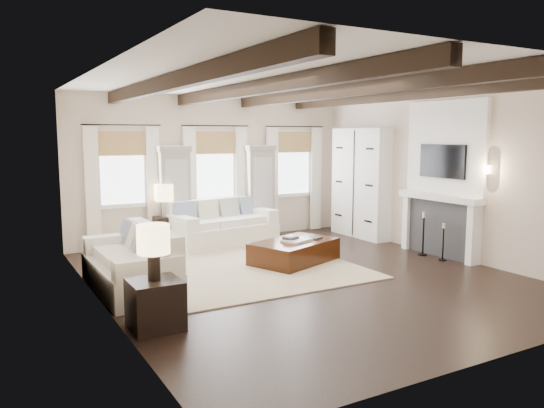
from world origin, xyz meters
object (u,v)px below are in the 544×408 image
sofa_back (222,226)px  sofa_left (134,264)px  side_table_front (155,304)px  side_table_back (165,232)px  ottoman (294,252)px

sofa_back → sofa_left: sofa_back is taller
side_table_front → side_table_back: size_ratio=0.92×
sofa_back → side_table_back: (-1.17, 0.30, -0.06)m
ottoman → side_table_back: side_table_back is taller
side_table_front → side_table_back: 4.81m
ottoman → side_table_back: bearing=102.2°
sofa_left → side_table_front: (-0.22, -1.78, -0.09)m
ottoman → side_table_front: size_ratio=2.61×
sofa_back → side_table_front: (-2.78, -4.24, -0.09)m
sofa_back → ottoman: sofa_back is taller
side_table_back → sofa_back: bearing=-14.3°
sofa_left → side_table_back: size_ratio=3.40×
side_table_back → ottoman: bearing=-56.9°
sofa_left → ottoman: bearing=4.7°
sofa_left → side_table_front: size_ratio=3.68×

